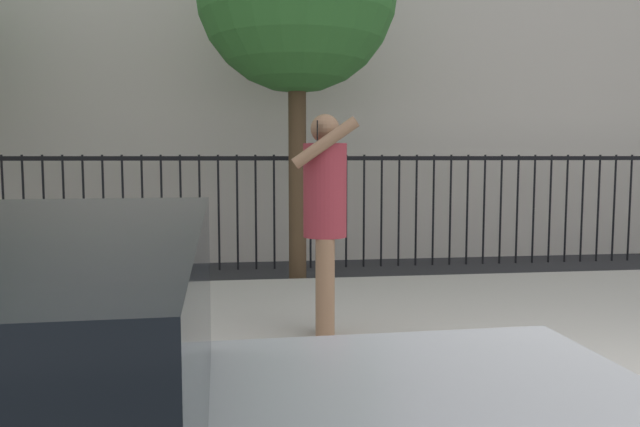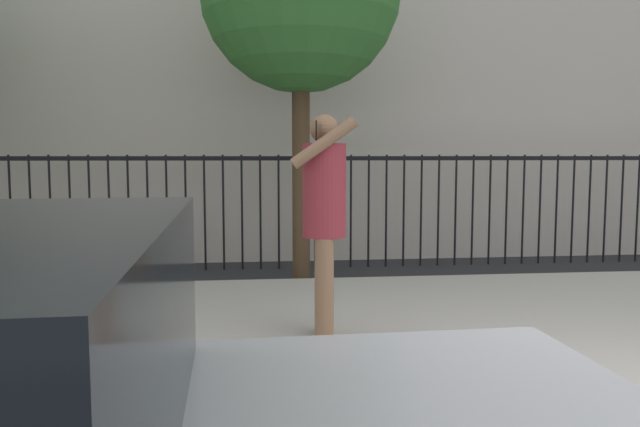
{
  "view_description": "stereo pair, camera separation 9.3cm",
  "coord_description": "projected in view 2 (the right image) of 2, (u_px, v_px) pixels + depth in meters",
  "views": [
    {
      "loc": [
        -2.16,
        -2.82,
        1.59
      ],
      "look_at": [
        -1.48,
        2.33,
        1.11
      ],
      "focal_mm": 35.18,
      "sensor_mm": 36.0,
      "label": 1
    },
    {
      "loc": [
        -2.07,
        -2.83,
        1.59
      ],
      "look_at": [
        -1.48,
        2.33,
        1.11
      ],
      "focal_mm": 35.18,
      "sensor_mm": 36.0,
      "label": 2
    }
  ],
  "objects": [
    {
      "name": "sidewalk",
      "position": [
        494.0,
        333.0,
        5.35
      ],
      "size": [
        28.0,
        4.4,
        0.15
      ],
      "primitive_type": "cube",
      "color": "#B2ADA3",
      "rests_on": "ground"
    },
    {
      "name": "iron_fence",
      "position": [
        395.0,
        195.0,
        8.92
      ],
      "size": [
        12.03,
        0.04,
        1.6
      ],
      "color": "black",
      "rests_on": "ground"
    },
    {
      "name": "pedestrian_on_phone",
      "position": [
        324.0,
        208.0,
        4.93
      ],
      "size": [
        0.52,
        0.68,
        1.76
      ],
      "color": "#936B4C",
      "rests_on": "sidewalk"
    }
  ]
}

